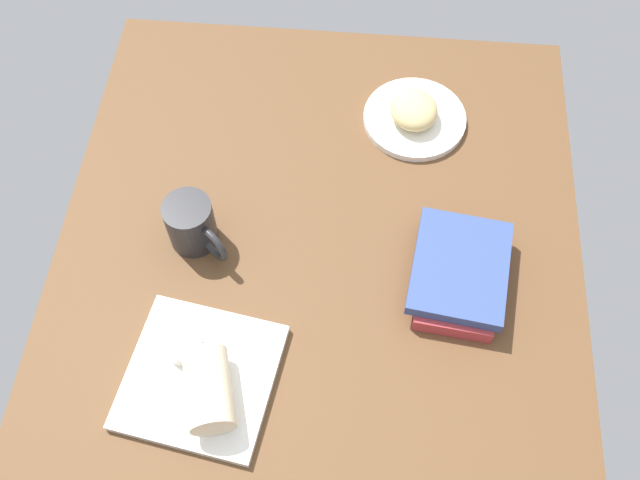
{
  "coord_description": "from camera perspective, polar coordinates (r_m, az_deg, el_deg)",
  "views": [
    {
      "loc": [
        -56.78,
        -5.52,
        111.93
      ],
      "look_at": [
        3.31,
        -0.3,
        7.0
      ],
      "focal_mm": 40.48,
      "sensor_mm": 36.0,
      "label": 1
    }
  ],
  "objects": [
    {
      "name": "square_plate",
      "position": [
        1.15,
        -9.43,
        -10.62
      ],
      "size": [
        25.73,
        25.73,
        1.6
      ],
      "primitive_type": "cube",
      "rotation": [
        0.0,
        0.0,
        -0.16
      ],
      "color": "white",
      "rests_on": "dining_table"
    },
    {
      "name": "dining_table",
      "position": [
        1.24,
        -0.27,
        -2.46
      ],
      "size": [
        110.0,
        90.0,
        4.0
      ],
      "primitive_type": "cube",
      "color": "brown",
      "rests_on": "ground"
    },
    {
      "name": "coffee_mug",
      "position": [
        1.22,
        -10.07,
        1.22
      ],
      "size": [
        10.55,
        11.53,
        9.7
      ],
      "color": "#262628",
      "rests_on": "dining_table"
    },
    {
      "name": "round_plate",
      "position": [
        1.4,
        7.48,
        9.49
      ],
      "size": [
        19.44,
        19.44,
        1.4
      ],
      "primitive_type": "cylinder",
      "color": "white",
      "rests_on": "dining_table"
    },
    {
      "name": "scone_pastry",
      "position": [
        1.37,
        7.43,
        10.18
      ],
      "size": [
        11.56,
        10.77,
        4.69
      ],
      "primitive_type": "ellipsoid",
      "rotation": [
        0.0,
        0.0,
        0.22
      ],
      "color": "tan",
      "rests_on": "round_plate"
    },
    {
      "name": "sauce_cup",
      "position": [
        1.15,
        -10.72,
        -8.21
      ],
      "size": [
        5.87,
        5.87,
        2.47
      ],
      "color": "silver",
      "rests_on": "square_plate"
    },
    {
      "name": "breakfast_wrap",
      "position": [
        1.1,
        -8.78,
        -11.61
      ],
      "size": [
        13.34,
        9.83,
        6.88
      ],
      "primitive_type": "cylinder",
      "rotation": [
        1.57,
        0.0,
        4.98
      ],
      "color": "beige",
      "rests_on": "square_plate"
    },
    {
      "name": "book_stack",
      "position": [
        1.2,
        10.94,
        -2.57
      ],
      "size": [
        21.55,
        17.6,
        5.52
      ],
      "color": "#A53338",
      "rests_on": "dining_table"
    }
  ]
}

